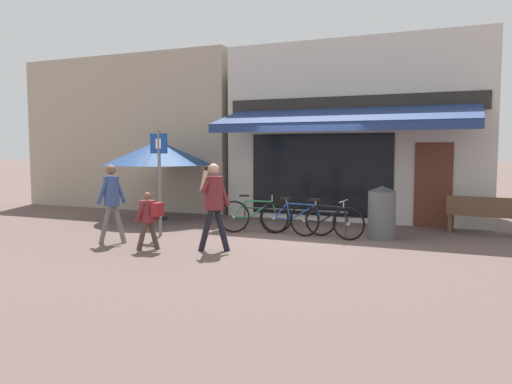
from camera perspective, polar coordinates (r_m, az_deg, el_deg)
The scene contains 14 objects.
ground_plane at distance 11.07m, azimuth 4.43°, elevation -5.17°, with size 160.00×160.00×0.00m, color brown.
shop_front at distance 14.80m, azimuth 11.84°, elevation 6.67°, with size 7.06×4.83×4.84m.
neighbour_building at distance 18.29m, azimuth -11.72°, elevation 6.46°, with size 7.56×4.00×4.93m.
bike_rack_rail at distance 11.46m, azimuth 4.27°, elevation -2.52°, with size 2.53×0.04×0.57m.
bicycle_green at distance 11.61m, azimuth -0.10°, elevation -2.70°, with size 1.67×0.81×0.90m.
bicycle_blue at distance 11.38m, azimuth 4.69°, elevation -2.96°, with size 1.79×0.52×0.85m.
bicycle_black at distance 10.92m, azimuth 7.97°, elevation -3.28°, with size 1.73×0.52×0.86m.
pedestrian_adult at distance 9.45m, azimuth -4.86°, elevation -0.63°, with size 0.59×0.58×1.68m.
pedestrian_child at distance 9.79m, azimuth -12.14°, elevation -2.52°, with size 0.50×0.52×1.13m.
pedestrian_second_adult at distance 10.66m, azimuth -16.18°, elevation -0.33°, with size 0.54×0.52×1.63m.
litter_bin at distance 11.08m, azimuth 14.17°, elevation -2.28°, with size 0.60×0.60×1.15m.
parking_sign at distance 11.29m, azimuth -10.99°, elevation 2.29°, with size 0.44×0.07×2.34m.
cafe_parasol at distance 14.00m, azimuth -11.12°, elevation 4.41°, with size 2.96×2.96×2.17m.
park_bench at distance 12.43m, azimuth 24.65°, elevation -2.34°, with size 1.64×0.64×0.87m.
Camera 1 is at (3.47, -10.33, 1.93)m, focal length 35.00 mm.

